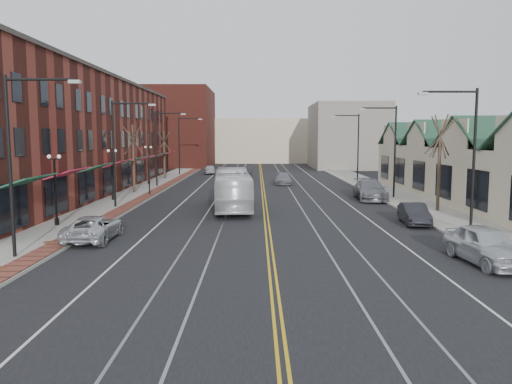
{
  "coord_description": "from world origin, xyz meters",
  "views": [
    {
      "loc": [
        -0.63,
        -21.88,
        5.52
      ],
      "look_at": [
        -0.69,
        9.46,
        2.0
      ],
      "focal_mm": 35.0,
      "sensor_mm": 36.0,
      "label": 1
    }
  ],
  "objects_px": {
    "parked_suv": "(94,228)",
    "parked_car_c": "(370,190)",
    "transit_bus": "(232,189)",
    "parked_car_b": "(414,214)",
    "parked_car_a": "(486,245)",
    "parked_car_d": "(366,189)"
  },
  "relations": [
    {
      "from": "transit_bus",
      "to": "parked_car_a",
      "type": "relative_size",
      "value": 2.23
    },
    {
      "from": "transit_bus",
      "to": "parked_car_d",
      "type": "bearing_deg",
      "value": -153.58
    },
    {
      "from": "parked_car_a",
      "to": "parked_car_b",
      "type": "height_order",
      "value": "parked_car_a"
    },
    {
      "from": "parked_suv",
      "to": "parked_car_c",
      "type": "height_order",
      "value": "parked_car_c"
    },
    {
      "from": "parked_suv",
      "to": "parked_car_c",
      "type": "distance_m",
      "value": 25.1
    },
    {
      "from": "parked_car_b",
      "to": "parked_car_d",
      "type": "height_order",
      "value": "parked_car_d"
    },
    {
      "from": "parked_car_c",
      "to": "parked_car_d",
      "type": "relative_size",
      "value": 1.26
    },
    {
      "from": "parked_car_b",
      "to": "parked_car_a",
      "type": "bearing_deg",
      "value": -84.52
    },
    {
      "from": "parked_suv",
      "to": "parked_car_b",
      "type": "height_order",
      "value": "parked_suv"
    },
    {
      "from": "transit_bus",
      "to": "parked_suv",
      "type": "xyz_separation_m",
      "value": [
        -6.8,
        -11.53,
        -0.85
      ]
    },
    {
      "from": "transit_bus",
      "to": "parked_car_b",
      "type": "xyz_separation_m",
      "value": [
        11.73,
        -6.66,
        -0.86
      ]
    },
    {
      "from": "parked_car_c",
      "to": "parked_car_d",
      "type": "xyz_separation_m",
      "value": [
        -0.06,
        1.48,
        -0.06
      ]
    },
    {
      "from": "transit_bus",
      "to": "parked_car_a",
      "type": "xyz_separation_m",
      "value": [
        11.8,
        -16.38,
        -0.69
      ]
    },
    {
      "from": "parked_car_b",
      "to": "parked_car_c",
      "type": "xyz_separation_m",
      "value": [
        -0.02,
        12.08,
        0.2
      ]
    },
    {
      "from": "parked_car_c",
      "to": "transit_bus",
      "type": "bearing_deg",
      "value": -151.49
    },
    {
      "from": "parked_car_b",
      "to": "parked_car_c",
      "type": "bearing_deg",
      "value": 95.23
    },
    {
      "from": "transit_bus",
      "to": "parked_car_d",
      "type": "distance_m",
      "value": 13.56
    },
    {
      "from": "parked_suv",
      "to": "parked_car_d",
      "type": "distance_m",
      "value": 26.08
    },
    {
      "from": "parked_car_b",
      "to": "parked_car_d",
      "type": "bearing_deg",
      "value": 95.46
    },
    {
      "from": "parked_car_a",
      "to": "parked_suv",
      "type": "bearing_deg",
      "value": 159.43
    },
    {
      "from": "parked_suv",
      "to": "parked_car_b",
      "type": "distance_m",
      "value": 19.17
    },
    {
      "from": "parked_suv",
      "to": "transit_bus",
      "type": "bearing_deg",
      "value": -121.05
    }
  ]
}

